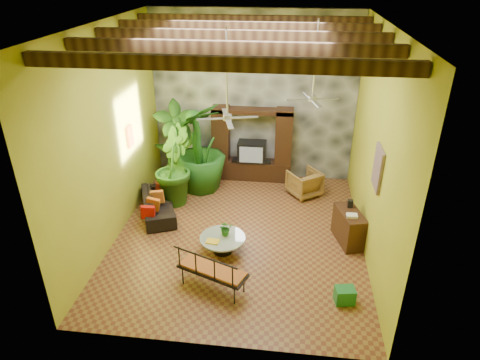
# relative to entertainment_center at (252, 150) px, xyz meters

# --- Properties ---
(ground) EXTENTS (7.00, 7.00, 0.00)m
(ground) POSITION_rel_entertainment_center_xyz_m (0.00, -3.14, -0.97)
(ground) COLOR brown
(ground) RESTS_ON ground
(ceiling) EXTENTS (6.00, 7.00, 0.02)m
(ceiling) POSITION_rel_entertainment_center_xyz_m (0.00, -3.14, 4.03)
(ceiling) COLOR silver
(ceiling) RESTS_ON back_wall
(back_wall) EXTENTS (6.00, 0.02, 5.00)m
(back_wall) POSITION_rel_entertainment_center_xyz_m (0.00, 0.36, 1.53)
(back_wall) COLOR #A7A626
(back_wall) RESTS_ON ground
(left_wall) EXTENTS (0.02, 7.00, 5.00)m
(left_wall) POSITION_rel_entertainment_center_xyz_m (-3.00, -3.14, 1.53)
(left_wall) COLOR #A7A626
(left_wall) RESTS_ON ground
(right_wall) EXTENTS (0.02, 7.00, 5.00)m
(right_wall) POSITION_rel_entertainment_center_xyz_m (3.00, -3.14, 1.53)
(right_wall) COLOR #A7A626
(right_wall) RESTS_ON ground
(stone_accent_wall) EXTENTS (5.98, 0.10, 4.98)m
(stone_accent_wall) POSITION_rel_entertainment_center_xyz_m (0.00, 0.30, 1.53)
(stone_accent_wall) COLOR #373A3E
(stone_accent_wall) RESTS_ON ground
(ceiling_beams) EXTENTS (5.95, 5.36, 0.22)m
(ceiling_beams) POSITION_rel_entertainment_center_xyz_m (0.00, -3.14, 3.81)
(ceiling_beams) COLOR #3B2612
(ceiling_beams) RESTS_ON ceiling
(entertainment_center) EXTENTS (2.40, 0.55, 2.30)m
(entertainment_center) POSITION_rel_entertainment_center_xyz_m (0.00, 0.00, 0.00)
(entertainment_center) COLOR black
(entertainment_center) RESTS_ON ground
(ceiling_fan_front) EXTENTS (1.28, 1.28, 1.86)m
(ceiling_fan_front) POSITION_rel_entertainment_center_xyz_m (-0.20, -3.54, 2.44)
(ceiling_fan_front) COLOR #A9AAAE
(ceiling_fan_front) RESTS_ON ceiling
(ceiling_fan_back) EXTENTS (1.28, 1.28, 1.86)m
(ceiling_fan_back) POSITION_rel_entertainment_center_xyz_m (1.60, -1.94, 2.44)
(ceiling_fan_back) COLOR #A9AAAE
(ceiling_fan_back) RESTS_ON ceiling
(wall_art_mask) EXTENTS (0.06, 0.32, 0.55)m
(wall_art_mask) POSITION_rel_entertainment_center_xyz_m (-2.96, -2.14, 1.13)
(wall_art_mask) COLOR #BF8016
(wall_art_mask) RESTS_ON left_wall
(wall_art_painting) EXTENTS (0.06, 0.70, 0.90)m
(wall_art_painting) POSITION_rel_entertainment_center_xyz_m (2.96, -3.74, 1.33)
(wall_art_painting) COLOR #295797
(wall_art_painting) RESTS_ON right_wall
(sofa) EXTENTS (1.44, 2.12, 0.58)m
(sofa) POSITION_rel_entertainment_center_xyz_m (-2.30, -2.38, -0.68)
(sofa) COLOR black
(sofa) RESTS_ON ground
(wicker_armchair) EXTENTS (1.14, 1.14, 0.75)m
(wicker_armchair) POSITION_rel_entertainment_center_xyz_m (1.62, -0.87, -0.59)
(wicker_armchair) COLOR brown
(wicker_armchair) RESTS_ON ground
(tall_plant_a) EXTENTS (1.60, 1.42, 2.52)m
(tall_plant_a) POSITION_rel_entertainment_center_xyz_m (-2.18, -0.45, 0.30)
(tall_plant_a) COLOR #255516
(tall_plant_a) RESTS_ON ground
(tall_plant_b) EXTENTS (1.25, 1.41, 2.19)m
(tall_plant_b) POSITION_rel_entertainment_center_xyz_m (-2.03, -1.68, 0.13)
(tall_plant_b) COLOR #285E18
(tall_plant_b) RESTS_ON ground
(tall_plant_c) EXTENTS (2.02, 2.02, 2.64)m
(tall_plant_c) POSITION_rel_entertainment_center_xyz_m (-1.44, -0.84, 0.35)
(tall_plant_c) COLOR #1E5616
(tall_plant_c) RESTS_ON ground
(coffee_table) EXTENTS (1.06, 1.06, 0.40)m
(coffee_table) POSITION_rel_entertainment_center_xyz_m (-0.30, -3.88, -0.71)
(coffee_table) COLOR black
(coffee_table) RESTS_ON ground
(centerpiece_plant) EXTENTS (0.38, 0.35, 0.36)m
(centerpiece_plant) POSITION_rel_entertainment_center_xyz_m (-0.24, -3.77, -0.39)
(centerpiece_plant) COLOR #27671B
(centerpiece_plant) RESTS_ON coffee_table
(yellow_tray) EXTENTS (0.31, 0.24, 0.03)m
(yellow_tray) POSITION_rel_entertainment_center_xyz_m (-0.50, -4.09, -0.55)
(yellow_tray) COLOR yellow
(yellow_tray) RESTS_ON coffee_table
(iron_bench) EXTENTS (1.55, 1.06, 0.57)m
(iron_bench) POSITION_rel_entertainment_center_xyz_m (-0.31, -5.23, -0.43)
(iron_bench) COLOR black
(iron_bench) RESTS_ON ground
(side_console) EXTENTS (0.74, 1.13, 0.83)m
(side_console) POSITION_rel_entertainment_center_xyz_m (2.65, -3.11, -0.55)
(side_console) COLOR #321D0F
(side_console) RESTS_ON ground
(green_bin) EXTENTS (0.43, 0.35, 0.34)m
(green_bin) POSITION_rel_entertainment_center_xyz_m (2.38, -5.24, -0.80)
(green_bin) COLOR #1D6E37
(green_bin) RESTS_ON ground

